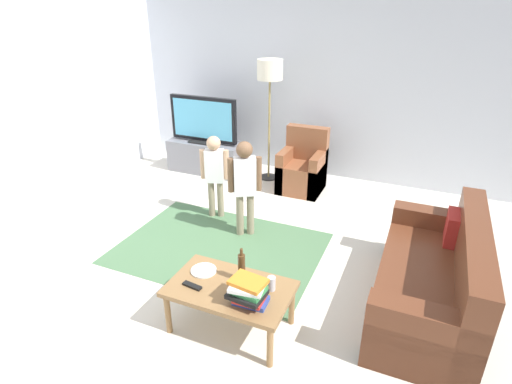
# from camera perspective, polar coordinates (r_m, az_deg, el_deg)

# --- Properties ---
(ground) EXTENTS (7.80, 7.80, 0.00)m
(ground) POSITION_cam_1_polar(r_m,az_deg,el_deg) (4.30, -3.23, -11.02)
(ground) COLOR beige
(wall_back) EXTENTS (6.00, 0.12, 2.70)m
(wall_back) POSITION_cam_1_polar(r_m,az_deg,el_deg) (6.41, 8.79, 14.13)
(wall_back) COLOR silver
(wall_back) RESTS_ON ground
(area_rug) EXTENTS (2.20, 1.60, 0.01)m
(area_rug) POSITION_cam_1_polar(r_m,az_deg,el_deg) (4.69, -5.05, -7.67)
(area_rug) COLOR #4C724C
(area_rug) RESTS_ON ground
(tv_stand) EXTENTS (1.20, 0.44, 0.50)m
(tv_stand) POSITION_cam_1_polar(r_m,az_deg,el_deg) (6.67, -6.89, 4.79)
(tv_stand) COLOR slate
(tv_stand) RESTS_ON ground
(tv) EXTENTS (1.10, 0.28, 0.71)m
(tv) POSITION_cam_1_polar(r_m,az_deg,el_deg) (6.47, -7.26, 9.76)
(tv) COLOR black
(tv) RESTS_ON tv_stand
(couch) EXTENTS (0.80, 1.80, 0.86)m
(couch) POSITION_cam_1_polar(r_m,az_deg,el_deg) (4.00, 23.64, -11.37)
(couch) COLOR brown
(couch) RESTS_ON ground
(armchair) EXTENTS (0.60, 0.60, 0.90)m
(armchair) POSITION_cam_1_polar(r_m,az_deg,el_deg) (6.01, 6.47, 3.05)
(armchair) COLOR brown
(armchair) RESTS_ON ground
(floor_lamp) EXTENTS (0.36, 0.36, 1.78)m
(floor_lamp) POSITION_cam_1_polar(r_m,az_deg,el_deg) (6.04, 1.92, 15.62)
(floor_lamp) COLOR #262626
(floor_lamp) RESTS_ON ground
(child_near_tv) EXTENTS (0.34, 0.19, 1.06)m
(child_near_tv) POSITION_cam_1_polar(r_m,az_deg,el_deg) (5.09, -5.71, 3.11)
(child_near_tv) COLOR gray
(child_near_tv) RESTS_ON ground
(child_center) EXTENTS (0.34, 0.24, 1.14)m
(child_center) POSITION_cam_1_polar(r_m,az_deg,el_deg) (4.63, -1.55, 1.61)
(child_center) COLOR gray
(child_center) RESTS_ON ground
(coffee_table) EXTENTS (1.00, 0.60, 0.42)m
(coffee_table) POSITION_cam_1_polar(r_m,az_deg,el_deg) (3.46, -3.59, -13.54)
(coffee_table) COLOR olive
(coffee_table) RESTS_ON ground
(book_stack) EXTENTS (0.30, 0.26, 0.20)m
(book_stack) POSITION_cam_1_polar(r_m,az_deg,el_deg) (3.21, -1.03, -13.55)
(book_stack) COLOR #334CA5
(book_stack) RESTS_ON coffee_table
(bottle) EXTENTS (0.06, 0.06, 0.30)m
(bottle) POSITION_cam_1_polar(r_m,az_deg,el_deg) (3.42, -1.99, -10.31)
(bottle) COLOR #4C3319
(bottle) RESTS_ON coffee_table
(tv_remote) EXTENTS (0.17, 0.07, 0.02)m
(tv_remote) POSITION_cam_1_polar(r_m,az_deg,el_deg) (3.46, -8.79, -12.65)
(tv_remote) COLOR black
(tv_remote) RESTS_ON coffee_table
(soda_can) EXTENTS (0.07, 0.07, 0.12)m
(soda_can) POSITION_cam_1_polar(r_m,az_deg,el_deg) (3.36, 2.14, -12.48)
(soda_can) COLOR silver
(soda_can) RESTS_ON coffee_table
(plate) EXTENTS (0.22, 0.22, 0.02)m
(plate) POSITION_cam_1_polar(r_m,az_deg,el_deg) (3.62, -7.22, -10.68)
(plate) COLOR white
(plate) RESTS_ON coffee_table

